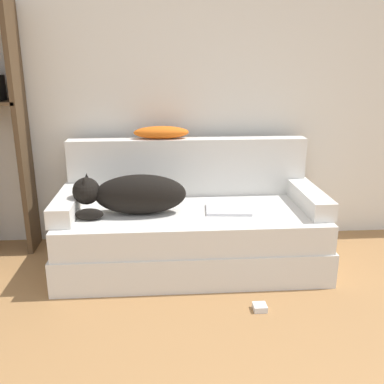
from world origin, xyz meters
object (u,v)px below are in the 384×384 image
(dog, at_px, (132,194))
(laptop, at_px, (228,209))
(couch, at_px, (191,237))
(power_adapter, at_px, (260,307))
(throw_pillow, at_px, (161,132))

(dog, relative_size, laptop, 2.30)
(laptop, bearing_deg, couch, 172.19)
(power_adapter, bearing_deg, dog, 143.92)
(dog, bearing_deg, couch, 10.59)
(power_adapter, bearing_deg, couch, 120.01)
(throw_pillow, bearing_deg, couch, -61.78)
(laptop, bearing_deg, throw_pillow, 141.87)
(laptop, height_order, power_adapter, laptop)
(dog, relative_size, power_adapter, 9.49)
(dog, bearing_deg, power_adapter, -36.08)
(couch, relative_size, dog, 2.43)
(dog, distance_m, laptop, 0.66)
(laptop, distance_m, throw_pillow, 0.77)
(throw_pillow, bearing_deg, power_adapter, -60.64)
(couch, height_order, laptop, laptop)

